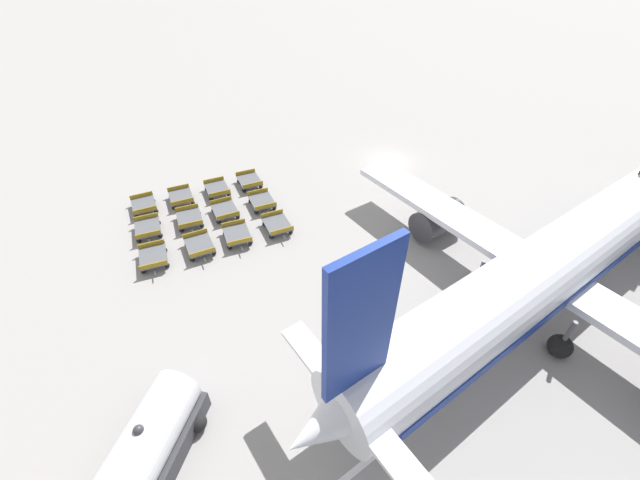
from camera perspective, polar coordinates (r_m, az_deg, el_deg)
The scene contains 16 objects.
ground_plane at distance 40.02m, azimuth 9.91°, elevation 11.30°, with size 500.00×500.00×0.00m, color gray.
airplane at distance 26.36m, azimuth 31.40°, elevation -2.51°, with size 30.33×36.97×11.92m.
fuel_tanker_primary at distance 20.00m, azimuth -25.56°, elevation -28.46°, with size 7.94×8.68×2.95m.
baggage_dolly_row_near_col_a at distance 35.09m, azimuth -24.24°, elevation 4.63°, with size 3.25×2.19×0.92m.
baggage_dolly_row_near_col_b at distance 32.30m, azimuth -23.77°, elevation 1.58°, with size 3.27×2.32×0.92m.
baggage_dolly_row_near_col_c at distance 29.44m, azimuth -23.09°, elevation -2.31°, with size 3.27×2.34×0.92m.
baggage_dolly_row_mid_a_col_a at distance 35.00m, azimuth -19.56°, elevation 5.90°, with size 3.26×2.26×0.92m.
baggage_dolly_row_mid_a_col_b at distance 32.20m, azimuth -18.46°, elevation 2.99°, with size 3.27×2.34×0.92m.
baggage_dolly_row_mid_a_col_c at distance 29.30m, azimuth -17.13°, elevation -0.79°, with size 3.25×2.17×0.92m.
baggage_dolly_row_mid_b_col_a at distance 35.18m, azimuth -14.74°, elevation 7.17°, with size 3.26×2.25×0.92m.
baggage_dolly_row_mid_b_col_b at distance 32.33m, azimuth -13.67°, elevation 4.19°, with size 3.25×2.21×0.92m.
baggage_dolly_row_mid_b_col_c at distance 29.60m, azimuth -11.98°, elevation 0.75°, with size 3.27×2.35×0.92m.
baggage_dolly_row_far_col_a at distance 35.75m, azimuth -10.24°, elevation 8.45°, with size 3.26×2.26×0.92m.
baggage_dolly_row_far_col_b at distance 32.82m, azimuth -8.44°, elevation 5.57°, with size 3.26×2.29×0.92m.
baggage_dolly_row_far_col_c at distance 30.10m, azimuth -6.25°, elevation 2.24°, with size 3.26×2.26×0.92m.
stand_guidance_stripe at distance 23.26m, azimuth 21.30°, elevation -17.93°, with size 0.66×26.45×0.01m.
Camera 1 is at (24.16, -25.85, 18.70)m, focal length 22.00 mm.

